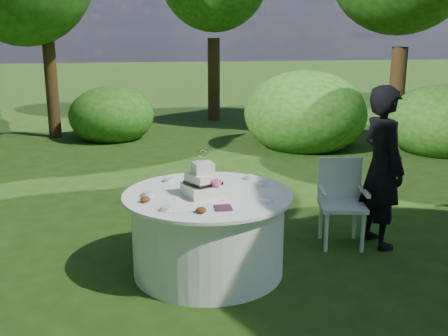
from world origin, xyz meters
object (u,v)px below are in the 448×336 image
at_px(table, 208,232).
at_px(cake, 203,183).
at_px(guest, 382,167).
at_px(chair, 341,196).
at_px(napkins, 223,208).

xyz_separation_m(table, cake, (-0.05, -0.05, 0.50)).
xyz_separation_m(guest, table, (-1.88, -0.32, -0.46)).
distance_m(cake, chair, 1.67).
bearing_deg(napkins, chair, 32.37).
bearing_deg(guest, table, 94.09).
relative_size(table, cake, 3.65).
xyz_separation_m(napkins, table, (-0.05, 0.47, -0.39)).
relative_size(guest, cake, 3.96).
distance_m(guest, table, 1.96).
bearing_deg(chair, guest, -18.51).
bearing_deg(cake, table, 48.75).
bearing_deg(guest, napkins, 107.74).
height_order(table, cake, cake).
xyz_separation_m(guest, cake, (-1.92, -0.38, 0.04)).
bearing_deg(napkins, cake, 103.91).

